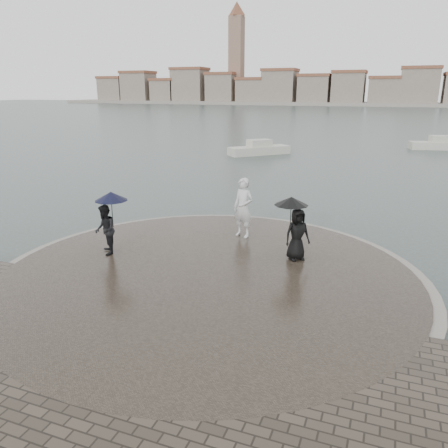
% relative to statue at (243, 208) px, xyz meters
% --- Properties ---
extents(ground, '(400.00, 400.00, 0.00)m').
position_rel_statue_xyz_m(ground, '(0.10, -6.97, -1.42)').
color(ground, '#2B3835').
rests_on(ground, ground).
extents(kerb_ring, '(12.50, 12.50, 0.32)m').
position_rel_statue_xyz_m(kerb_ring, '(0.10, -3.47, -1.26)').
color(kerb_ring, gray).
rests_on(kerb_ring, ground).
extents(quay_tip, '(11.90, 11.90, 0.36)m').
position_rel_statue_xyz_m(quay_tip, '(0.10, -3.47, -1.24)').
color(quay_tip, '#2D261E').
rests_on(quay_tip, ground).
extents(statue, '(0.89, 0.71, 2.12)m').
position_rel_statue_xyz_m(statue, '(0.00, 0.00, 0.00)').
color(statue, silver).
rests_on(statue, quay_tip).
extents(visitor_left, '(1.25, 1.11, 2.04)m').
position_rel_statue_xyz_m(visitor_left, '(-3.46, -3.22, 0.05)').
color(visitor_left, black).
rests_on(visitor_left, quay_tip).
extents(visitor_right, '(1.25, 1.07, 1.95)m').
position_rel_statue_xyz_m(visitor_right, '(2.19, -1.50, 0.06)').
color(visitor_right, black).
rests_on(visitor_right, quay_tip).
extents(far_skyline, '(260.00, 20.00, 37.00)m').
position_rel_statue_xyz_m(far_skyline, '(-6.19, 153.73, 4.19)').
color(far_skyline, gray).
rests_on(far_skyline, ground).
extents(boats, '(32.53, 17.78, 1.50)m').
position_rel_statue_xyz_m(boats, '(7.98, 30.54, -1.04)').
color(boats, '#BBB7A8').
rests_on(boats, ground).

